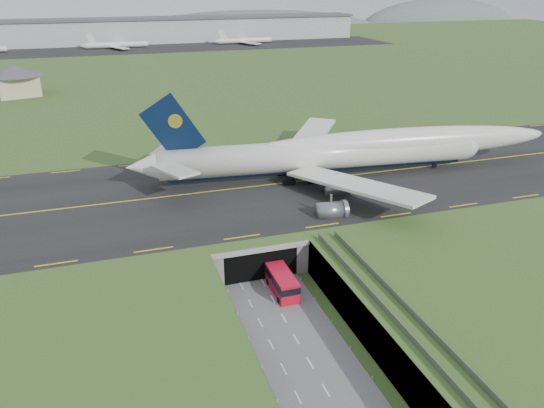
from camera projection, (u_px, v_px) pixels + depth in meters
name	position (u px, v px, depth m)	size (l,w,h in m)	color
ground	(277.00, 308.00, 77.60)	(900.00, 900.00, 0.00)	#3C5A24
airfield_deck	(277.00, 290.00, 76.42)	(800.00, 800.00, 6.00)	gray
trench_road	(295.00, 338.00, 70.99)	(12.00, 75.00, 0.20)	slate
taxiway	(224.00, 190.00, 104.07)	(800.00, 44.00, 0.18)	black
tunnel_portal	(246.00, 238.00, 90.91)	(17.00, 22.30, 6.00)	gray
guideway	(418.00, 342.00, 61.90)	(3.00, 53.00, 7.05)	#A8A8A3
jumbo_jet	(350.00, 151.00, 110.17)	(91.00, 58.91, 19.58)	silver
shuttle_tram	(282.00, 282.00, 80.64)	(3.14, 8.09, 3.29)	red
service_building	(15.00, 78.00, 185.40)	(24.43, 24.43, 10.72)	#C4B98D
cargo_terminal	(127.00, 31.00, 334.05)	(320.00, 67.00, 15.60)	#B2B2B2
distant_hills	(193.00, 37.00, 473.61)	(700.00, 91.00, 60.00)	#576962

